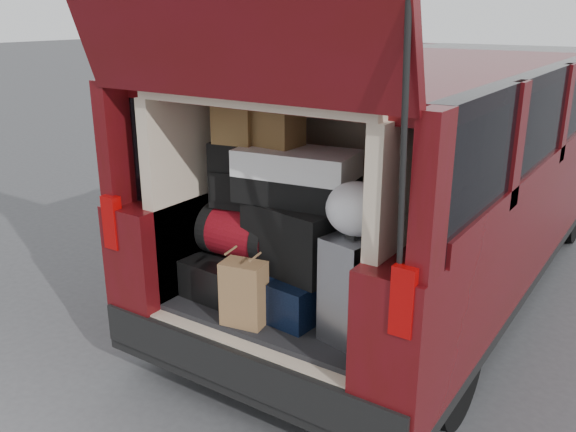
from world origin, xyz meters
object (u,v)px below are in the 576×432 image
at_px(silver_roller, 358,286).
at_px(kraft_bag, 244,293).
at_px(red_duffel, 241,234).
at_px(backpack, 235,175).
at_px(black_soft_case, 295,238).
at_px(twotone_duffel, 296,176).
at_px(black_hardshell, 235,272).
at_px(navy_hardshell, 297,289).

relative_size(silver_roller, kraft_bag, 1.56).
distance_m(red_duffel, backpack, 0.34).
height_order(kraft_bag, black_soft_case, black_soft_case).
bearing_deg(backpack, kraft_bag, -58.73).
bearing_deg(twotone_duffel, kraft_bag, -112.31).
bearing_deg(kraft_bag, black_soft_case, 58.00).
relative_size(backpack, twotone_duffel, 0.59).
bearing_deg(backpack, black_soft_case, -15.20).
relative_size(black_hardshell, black_soft_case, 1.05).
bearing_deg(twotone_duffel, red_duffel, -178.11).
xyz_separation_m(black_hardshell, kraft_bag, (0.30, -0.31, 0.06)).
height_order(black_hardshell, red_duffel, red_duffel).
relative_size(black_soft_case, twotone_duffel, 0.83).
relative_size(navy_hardshell, silver_roller, 0.96).
bearing_deg(twotone_duffel, backpack, 176.89).
relative_size(kraft_bag, backpack, 0.94).
relative_size(black_hardshell, red_duffel, 1.22).
bearing_deg(black_soft_case, navy_hardshell, 40.13).
height_order(silver_roller, red_duffel, silver_roller).
height_order(kraft_bag, twotone_duffel, twotone_duffel).
bearing_deg(silver_roller, black_hardshell, -173.32).
relative_size(silver_roller, black_soft_case, 1.05).
bearing_deg(kraft_bag, black_hardshell, 124.74).
distance_m(backpack, twotone_duffel, 0.40).
xyz_separation_m(black_hardshell, navy_hardshell, (0.44, 0.00, 0.00)).
bearing_deg(black_soft_case, silver_roller, -0.40).
distance_m(silver_roller, kraft_bag, 0.60).
bearing_deg(kraft_bag, twotone_duffel, 65.42).
relative_size(black_hardshell, navy_hardshell, 1.05).
relative_size(kraft_bag, twotone_duffel, 0.55).
height_order(kraft_bag, red_duffel, red_duffel).
bearing_deg(red_duffel, backpack, 156.35).
xyz_separation_m(silver_roller, black_soft_case, (-0.43, 0.07, 0.14)).
xyz_separation_m(silver_roller, twotone_duffel, (-0.45, 0.13, 0.47)).
relative_size(kraft_bag, black_soft_case, 0.67).
height_order(silver_roller, kraft_bag, silver_roller).
bearing_deg(twotone_duffel, black_soft_case, -72.51).
distance_m(red_duffel, black_soft_case, 0.37).
bearing_deg(silver_roller, red_duffel, -173.28).
height_order(navy_hardshell, silver_roller, silver_roller).
bearing_deg(kraft_bag, navy_hardshell, 56.34).
bearing_deg(backpack, black_hardshell, -106.83).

